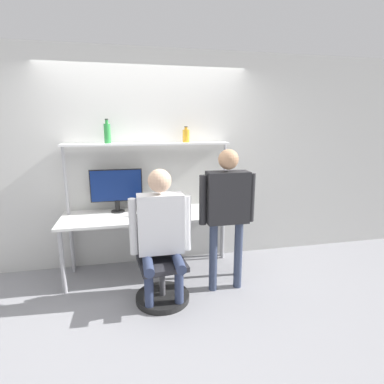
{
  "coord_description": "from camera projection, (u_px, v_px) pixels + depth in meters",
  "views": [
    {
      "loc": [
        -0.24,
        -3.11,
        1.8
      ],
      "look_at": [
        0.41,
        -0.08,
        1.1
      ],
      "focal_mm": 28.0,
      "sensor_mm": 36.0,
      "label": 1
    }
  ],
  "objects": [
    {
      "name": "ground_plane",
      "position": [
        156.0,
        286.0,
        3.41
      ],
      "size": [
        12.0,
        12.0,
        0.0
      ],
      "primitive_type": "plane",
      "color": "gray"
    },
    {
      "name": "wall_back",
      "position": [
        148.0,
        161.0,
        3.82
      ],
      "size": [
        8.0,
        0.06,
        2.7
      ],
      "color": "silver",
      "rests_on": "ground_plane"
    },
    {
      "name": "desk",
      "position": [
        152.0,
        219.0,
        3.61
      ],
      "size": [
        2.09,
        0.69,
        0.75
      ],
      "color": "silver",
      "rests_on": "ground_plane"
    },
    {
      "name": "shelf_unit",
      "position": [
        149.0,
        159.0,
        3.64
      ],
      "size": [
        1.98,
        0.26,
        1.59
      ],
      "color": "white",
      "rests_on": "ground_plane"
    },
    {
      "name": "monitor",
      "position": [
        116.0,
        187.0,
        3.62
      ],
      "size": [
        0.62,
        0.16,
        0.53
      ],
      "color": "black",
      "rests_on": "desk"
    },
    {
      "name": "laptop",
      "position": [
        159.0,
        211.0,
        3.47
      ],
      "size": [
        0.35,
        0.23,
        0.23
      ],
      "color": "#333338",
      "rests_on": "desk"
    },
    {
      "name": "cell_phone",
      "position": [
        184.0,
        215.0,
        3.52
      ],
      "size": [
        0.07,
        0.15,
        0.01
      ],
      "color": "black",
      "rests_on": "desk"
    },
    {
      "name": "office_chair",
      "position": [
        161.0,
        275.0,
        3.13
      ],
      "size": [
        0.56,
        0.56,
        0.89
      ],
      "color": "black",
      "rests_on": "ground_plane"
    },
    {
      "name": "person_seated",
      "position": [
        161.0,
        226.0,
        2.97
      ],
      "size": [
        0.62,
        0.48,
        1.39
      ],
      "color": "#2D3856",
      "rests_on": "ground_plane"
    },
    {
      "name": "person_standing",
      "position": [
        227.0,
        203.0,
        3.16
      ],
      "size": [
        0.61,
        0.21,
        1.56
      ],
      "color": "#38425B",
      "rests_on": "ground_plane"
    },
    {
      "name": "bottle_green",
      "position": [
        107.0,
        133.0,
        3.48
      ],
      "size": [
        0.08,
        0.08,
        0.28
      ],
      "color": "#2D8C3F",
      "rests_on": "shelf_unit"
    },
    {
      "name": "bottle_amber",
      "position": [
        186.0,
        136.0,
        3.68
      ],
      "size": [
        0.08,
        0.08,
        0.19
      ],
      "color": "gold",
      "rests_on": "shelf_unit"
    }
  ]
}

